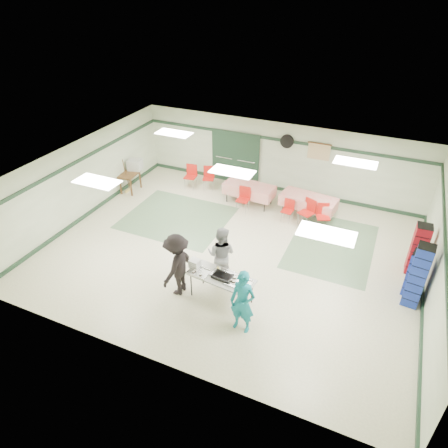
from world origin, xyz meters
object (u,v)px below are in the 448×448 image
at_px(volunteer_teal, 243,302).
at_px(chair_d, 244,197).
at_px(dining_table_b, 249,189).
at_px(broom, 126,175).
at_px(chair_c, 323,213).
at_px(crate_stack_red, 418,249).
at_px(office_printer, 135,165).
at_px(volunteer_grey, 221,254).
at_px(crate_stack_blue_a, 418,276).
at_px(chair_b, 288,208).
at_px(printer_table, 130,176).
at_px(chair_loose_b, 191,174).
at_px(crate_stack_blue_b, 416,274).
at_px(volunteer_dark, 177,265).
at_px(chair_loose_a, 209,175).
at_px(serving_table, 221,278).
at_px(dining_table_a, 308,201).
at_px(chair_a, 308,209).

relative_size(volunteer_teal, chair_d, 1.87).
distance_m(dining_table_b, broom, 4.77).
xyz_separation_m(chair_c, crate_stack_red, (2.90, -1.26, 0.24)).
bearing_deg(broom, office_printer, 81.03).
distance_m(volunteer_grey, broom, 6.40).
xyz_separation_m(crate_stack_blue_a, broom, (-10.38, 2.20, -0.21)).
xyz_separation_m(volunteer_teal, volunteer_grey, (-1.22, 1.49, -0.01)).
bearing_deg(chair_b, printer_table, -171.20).
relative_size(chair_loose_b, office_printer, 1.83).
relative_size(crate_stack_blue_b, printer_table, 1.43).
relative_size(chair_d, office_printer, 1.76).
bearing_deg(chair_b, crate_stack_red, -11.92).
height_order(dining_table_b, chair_c, chair_c).
height_order(chair_b, crate_stack_blue_b, crate_stack_blue_b).
bearing_deg(chair_loose_b, chair_c, -15.51).
bearing_deg(volunteer_grey, chair_loose_b, -57.83).
xyz_separation_m(volunteer_dark, dining_table_b, (-0.02, 5.29, -0.33)).
height_order(dining_table_b, crate_stack_blue_b, crate_stack_blue_b).
relative_size(volunteer_dark, printer_table, 1.93).
distance_m(volunteer_grey, chair_loose_a, 5.54).
distance_m(serving_table, printer_table, 7.09).
height_order(dining_table_a, office_printer, office_printer).
distance_m(serving_table, chair_loose_a, 6.37).
relative_size(crate_stack_blue_a, broom, 1.34).
distance_m(dining_table_a, office_printer, 6.80).
bearing_deg(office_printer, chair_b, -14.75).
height_order(chair_loose_a, crate_stack_red, crate_stack_red).
xyz_separation_m(volunteer_grey, office_printer, (-5.41, 3.79, 0.11)).
bearing_deg(dining_table_a, chair_loose_a, -179.39).
distance_m(chair_c, chair_d, 2.81).
relative_size(crate_stack_red, printer_table, 1.68).
distance_m(dining_table_b, chair_d, 0.56).
relative_size(volunteer_dark, office_printer, 3.50).
distance_m(volunteer_grey, chair_d, 3.88).
bearing_deg(broom, crate_stack_blue_a, -12.01).
relative_size(chair_b, crate_stack_red, 0.50).
distance_m(chair_d, broom, 4.70).
xyz_separation_m(chair_c, broom, (-7.48, -0.49, 0.16)).
relative_size(crate_stack_blue_a, crate_stack_red, 1.17).
relative_size(volunteer_teal, crate_stack_red, 1.08).
height_order(volunteer_dark, chair_d, volunteer_dark).
relative_size(serving_table, chair_b, 2.30).
height_order(dining_table_a, chair_a, chair_a).
relative_size(printer_table, office_printer, 1.81).
relative_size(dining_table_a, crate_stack_blue_b, 1.49).
distance_m(volunteer_dark, broom, 6.30).
bearing_deg(crate_stack_blue_b, chair_c, 141.77).
height_order(volunteer_teal, crate_stack_blue_b, volunteer_teal).
bearing_deg(crate_stack_red, dining_table_a, 152.58).
relative_size(dining_table_a, broom, 1.46).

